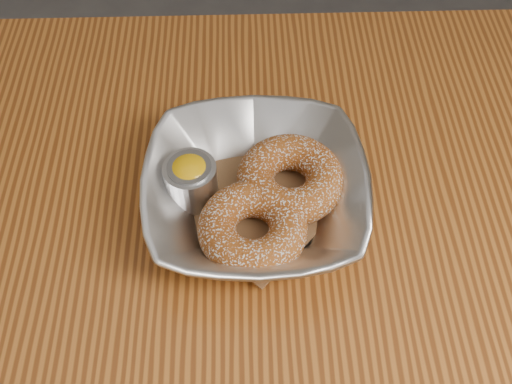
{
  "coord_description": "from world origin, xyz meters",
  "views": [
    {
      "loc": [
        -0.07,
        -0.3,
        1.28
      ],
      "look_at": [
        -0.06,
        0.07,
        0.78
      ],
      "focal_mm": 42.0,
      "sensor_mm": 36.0,
      "label": 1
    }
  ],
  "objects_px": {
    "donut_front": "(253,228)",
    "ramekin": "(191,180)",
    "serving_bowl": "(256,193)",
    "donut_back": "(290,179)",
    "table": "(312,302)"
  },
  "relations": [
    {
      "from": "table",
      "to": "ramekin",
      "type": "distance_m",
      "value": 0.2
    },
    {
      "from": "serving_bowl",
      "to": "donut_front",
      "type": "relative_size",
      "value": 2.12
    },
    {
      "from": "table",
      "to": "donut_front",
      "type": "distance_m",
      "value": 0.15
    },
    {
      "from": "donut_front",
      "to": "serving_bowl",
      "type": "bearing_deg",
      "value": 83.9
    },
    {
      "from": "donut_front",
      "to": "table",
      "type": "bearing_deg",
      "value": -17.54
    },
    {
      "from": "table",
      "to": "donut_front",
      "type": "xyz_separation_m",
      "value": [
        -0.07,
        0.02,
        0.13
      ]
    },
    {
      "from": "donut_back",
      "to": "table",
      "type": "bearing_deg",
      "value": -72.54
    },
    {
      "from": "table",
      "to": "donut_back",
      "type": "height_order",
      "value": "donut_back"
    },
    {
      "from": "donut_back",
      "to": "donut_front",
      "type": "bearing_deg",
      "value": -124.34
    },
    {
      "from": "donut_front",
      "to": "ramekin",
      "type": "xyz_separation_m",
      "value": [
        -0.06,
        0.06,
        0.01
      ]
    },
    {
      "from": "donut_front",
      "to": "ramekin",
      "type": "relative_size",
      "value": 1.97
    },
    {
      "from": "ramekin",
      "to": "donut_front",
      "type": "bearing_deg",
      "value": -42.3
    },
    {
      "from": "table",
      "to": "serving_bowl",
      "type": "xyz_separation_m",
      "value": [
        -0.06,
        0.07,
        0.13
      ]
    },
    {
      "from": "donut_front",
      "to": "ramekin",
      "type": "bearing_deg",
      "value": 137.7
    },
    {
      "from": "serving_bowl",
      "to": "donut_back",
      "type": "bearing_deg",
      "value": 23.82
    }
  ]
}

